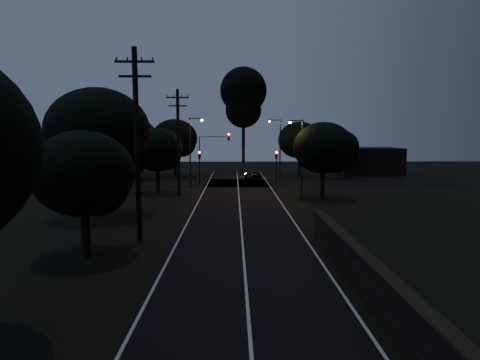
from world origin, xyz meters
name	(u,v)px	position (x,y,z in m)	size (l,w,h in m)	color
road_surface	(239,197)	(0.00, 31.12, 0.01)	(60.00, 70.00, 0.03)	black
utility_pole_mid	(137,142)	(-6.00, 15.00, 5.74)	(2.20, 0.30, 11.00)	black
utility_pole_far	(178,141)	(-6.00, 32.00, 5.48)	(2.20, 0.30, 10.50)	black
tree_left_b	(86,176)	(-7.82, 11.90, 4.15)	(5.03, 5.03, 6.40)	black
tree_left_c	(101,134)	(-10.23, 21.85, 6.19)	(7.58, 7.58, 9.57)	black
tree_left_d	(159,151)	(-8.31, 33.89, 4.43)	(5.39, 5.39, 6.84)	black
tree_far_nw	(176,139)	(-8.77, 49.87, 5.34)	(6.51, 6.51, 8.24)	black
tree_far_w	(134,139)	(-13.77, 45.87, 5.42)	(6.54, 6.54, 8.34)	black
tree_far_ne	(301,141)	(9.22, 49.87, 5.09)	(6.23, 6.23, 7.87)	black
tree_far_e	(341,147)	(14.19, 46.89, 4.34)	(5.28, 5.28, 6.70)	black
tree_right_a	(326,149)	(8.20, 29.88, 4.74)	(5.74, 5.74, 7.30)	black
tall_pine	(243,97)	(1.00, 55.00, 11.80)	(7.20, 7.20, 16.36)	black
building_left	(103,160)	(-20.00, 52.00, 2.20)	(10.00, 8.00, 4.40)	black
building_right	(368,161)	(20.00, 53.00, 2.00)	(9.00, 7.00, 4.00)	black
signal_left	(200,162)	(-4.60, 39.99, 2.84)	(0.28, 0.35, 4.10)	black
signal_right	(276,162)	(4.60, 39.99, 2.84)	(0.28, 0.35, 4.10)	black
signal_mast	(214,149)	(-2.91, 39.99, 4.34)	(3.70, 0.35, 6.25)	black
streetlight_a	(192,147)	(-5.31, 38.00, 4.64)	(1.66, 0.26, 8.00)	black
streetlight_b	(279,146)	(5.31, 44.00, 4.64)	(1.66, 0.26, 8.00)	black
streetlight_c	(300,153)	(5.83, 30.00, 4.35)	(1.46, 0.26, 7.50)	black
car	(253,175)	(1.99, 44.90, 0.68)	(1.59, 3.96, 1.35)	black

